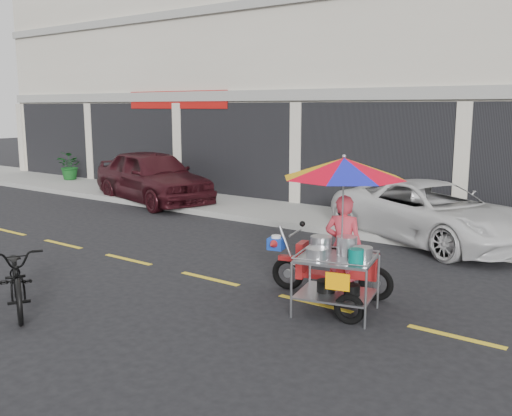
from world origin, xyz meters
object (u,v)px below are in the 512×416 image
Objects in this scene: maroon_sedan at (153,176)px; near_bicycle at (17,277)px; white_pickup at (431,212)px; food_vendor_rig at (341,211)px.

maroon_sedan reaches higher than near_bicycle.
white_pickup is 7.99m from near_bicycle.
white_pickup is at bearing 80.44° from food_vendor_rig.
maroon_sedan is at bearing 63.28° from near_bicycle.
food_vendor_rig is (0.33, -4.54, 0.73)m from white_pickup.
maroon_sedan is 2.52× the size of near_bicycle.
white_pickup is 2.50× the size of near_bicycle.
food_vendor_rig is at bearing -103.12° from maroon_sedan.
maroon_sedan is 1.87× the size of food_vendor_rig.
white_pickup is at bearing 5.17° from near_bicycle.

